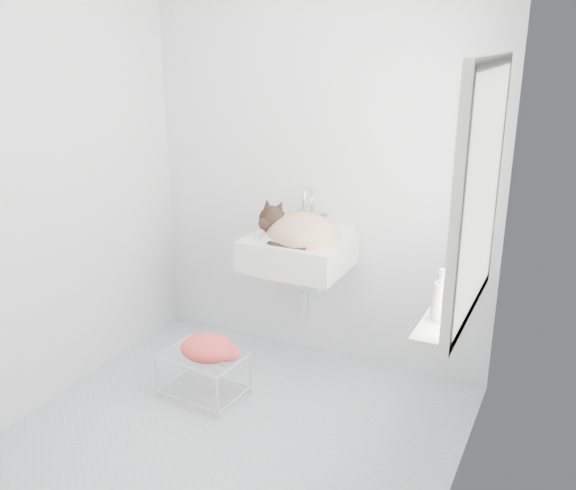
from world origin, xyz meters
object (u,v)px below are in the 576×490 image
at_px(wire_rack, 203,372).
at_px(sink, 298,237).
at_px(bottle_a, 440,320).
at_px(bottle_b, 450,303).
at_px(bottle_c, 456,293).
at_px(cat, 299,231).

bearing_deg(wire_rack, sink, 57.41).
distance_m(bottle_a, bottle_b, 0.20).
height_order(sink, wire_rack, sink).
xyz_separation_m(bottle_a, bottle_c, (0.00, 0.32, 0.00)).
bearing_deg(wire_rack, bottle_a, -9.30).
relative_size(cat, bottle_a, 2.61).
bearing_deg(cat, sink, 137.04).
relative_size(sink, cat, 1.15).
xyz_separation_m(bottle_b, bottle_c, (0.00, 0.12, 0.00)).
distance_m(cat, wire_rack, 0.97).
bearing_deg(bottle_b, bottle_a, -90.00).
distance_m(cat, bottle_b, 1.13).
height_order(sink, bottle_a, sink).
xyz_separation_m(cat, wire_rack, (-0.36, -0.52, -0.74)).
bearing_deg(bottle_c, sink, 156.49).
distance_m(sink, bottle_a, 1.26).
distance_m(bottle_b, bottle_c, 0.12).
distance_m(sink, bottle_b, 1.15).
distance_m(cat, bottle_a, 1.24).
bearing_deg(sink, bottle_c, -23.51).
bearing_deg(cat, bottle_c, -10.12).
relative_size(bottle_b, bottle_c, 1.18).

